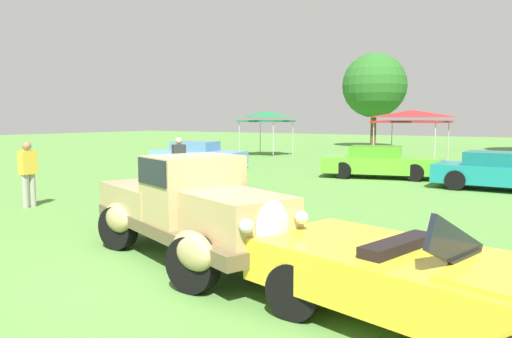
# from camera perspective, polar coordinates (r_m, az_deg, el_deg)

# --- Properties ---
(ground_plane) EXTENTS (120.00, 120.00, 0.00)m
(ground_plane) POSITION_cam_1_polar(r_m,az_deg,el_deg) (7.73, -8.40, -11.44)
(ground_plane) COLOR #568C3D
(feature_pickup_truck) EXTENTS (4.71, 3.01, 1.70)m
(feature_pickup_truck) POSITION_cam_1_polar(r_m,az_deg,el_deg) (8.09, -7.55, -4.30)
(feature_pickup_truck) COLOR brown
(feature_pickup_truck) RESTS_ON ground_plane
(neighbor_convertible) EXTENTS (4.43, 2.64, 1.40)m
(neighbor_convertible) POSITION_cam_1_polar(r_m,az_deg,el_deg) (5.64, 20.51, -12.18)
(neighbor_convertible) COLOR yellow
(neighbor_convertible) RESTS_ON ground_plane
(show_car_skyblue) EXTENTS (4.46, 2.38, 1.22)m
(show_car_skyblue) POSITION_cam_1_polar(r_m,az_deg,el_deg) (22.86, -6.72, 1.59)
(show_car_skyblue) COLOR #669EDB
(show_car_skyblue) RESTS_ON ground_plane
(show_car_lime) EXTENTS (4.60, 2.71, 1.22)m
(show_car_lime) POSITION_cam_1_polar(r_m,az_deg,el_deg) (19.62, 13.94, 0.76)
(show_car_lime) COLOR #60C62D
(show_car_lime) RESTS_ON ground_plane
(show_car_teal) EXTENTS (3.95, 1.76, 1.22)m
(show_car_teal) POSITION_cam_1_polar(r_m,az_deg,el_deg) (17.53, 26.10, -0.26)
(show_car_teal) COLOR teal
(show_car_teal) RESTS_ON ground_plane
(spectator_near_truck) EXTENTS (0.41, 0.47, 1.69)m
(spectator_near_truck) POSITION_cam_1_polar(r_m,az_deg,el_deg) (15.84, -8.82, 0.82)
(spectator_near_truck) COLOR #383838
(spectator_near_truck) RESTS_ON ground_plane
(spectator_between_cars) EXTENTS (0.24, 0.40, 1.69)m
(spectator_between_cars) POSITION_cam_1_polar(r_m,az_deg,el_deg) (13.99, -24.70, -0.32)
(spectator_between_cars) COLOR #9E998E
(spectator_between_cars) RESTS_ON ground_plane
(canopy_tent_left_field) EXTENTS (2.66, 2.66, 2.71)m
(canopy_tent_left_field) POSITION_cam_1_polar(r_m,az_deg,el_deg) (30.48, 1.20, 6.12)
(canopy_tent_left_field) COLOR #B7B7BC
(canopy_tent_left_field) RESTS_ON ground_plane
(canopy_tent_center_field) EXTENTS (3.38, 3.38, 2.71)m
(canopy_tent_center_field) POSITION_cam_1_polar(r_m,az_deg,el_deg) (27.15, 17.51, 5.89)
(canopy_tent_center_field) COLOR #B7B7BC
(canopy_tent_center_field) RESTS_ON ground_plane
(treeline_far_left) EXTENTS (5.04, 5.04, 7.36)m
(treeline_far_left) POSITION_cam_1_polar(r_m,az_deg,el_deg) (40.65, 13.43, 9.29)
(treeline_far_left) COLOR brown
(treeline_far_left) RESTS_ON ground_plane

